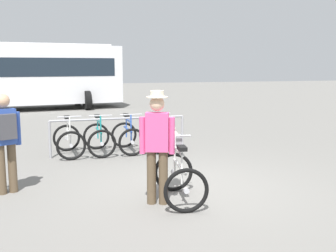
{
  "coord_description": "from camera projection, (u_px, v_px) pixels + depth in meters",
  "views": [
    {
      "loc": [
        -2.19,
        -6.35,
        2.09
      ],
      "look_at": [
        -0.17,
        0.53,
        1.0
      ],
      "focal_mm": 42.77,
      "sensor_mm": 36.0,
      "label": 1
    }
  ],
  "objects": [
    {
      "name": "racked_bike_teal",
      "position": [
        99.0,
        138.0,
        9.51
      ],
      "size": [
        0.67,
        1.1,
        0.97
      ],
      "color": "black",
      "rests_on": "ground"
    },
    {
      "name": "bike_rack_rail",
      "position": [
        119.0,
        126.0,
        9.42
      ],
      "size": [
        3.21,
        0.08,
        0.88
      ],
      "color": "#99999E",
      "rests_on": "ground"
    },
    {
      "name": "pedestrian_with_backpack",
      "position": [
        5.0,
        137.0,
        6.46
      ],
      "size": [
        0.5,
        0.42,
        1.64
      ],
      "color": "brown",
      "rests_on": "ground"
    },
    {
      "name": "bus_distant",
      "position": [
        11.0,
        73.0,
        18.47
      ],
      "size": [
        10.23,
        4.22,
        3.08
      ],
      "color": "silver",
      "rests_on": "ground"
    },
    {
      "name": "racked_bike_white",
      "position": [
        69.0,
        140.0,
        9.31
      ],
      "size": [
        0.72,
        1.12,
        0.97
      ],
      "color": "black",
      "rests_on": "ground"
    },
    {
      "name": "ground_plane",
      "position": [
        186.0,
        187.0,
        6.95
      ],
      "size": [
        80.0,
        80.0,
        0.0
      ],
      "primitive_type": "plane",
      "color": "slate"
    },
    {
      "name": "featured_bicycle",
      "position": [
        178.0,
        169.0,
        6.27
      ],
      "size": [
        0.78,
        1.24,
        1.09
      ],
      "color": "black",
      "rests_on": "ground"
    },
    {
      "name": "racked_bike_blue",
      "position": [
        128.0,
        137.0,
        9.7
      ],
      "size": [
        0.67,
        1.12,
        0.98
      ],
      "color": "black",
      "rests_on": "ground"
    },
    {
      "name": "racked_bike_red",
      "position": [
        156.0,
        135.0,
        9.9
      ],
      "size": [
        0.69,
        1.1,
        0.97
      ],
      "color": "black",
      "rests_on": "ground"
    },
    {
      "name": "person_with_featured_bike",
      "position": [
        157.0,
        143.0,
        5.97
      ],
      "size": [
        0.5,
        0.32,
        1.72
      ],
      "color": "brown",
      "rests_on": "ground"
    }
  ]
}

